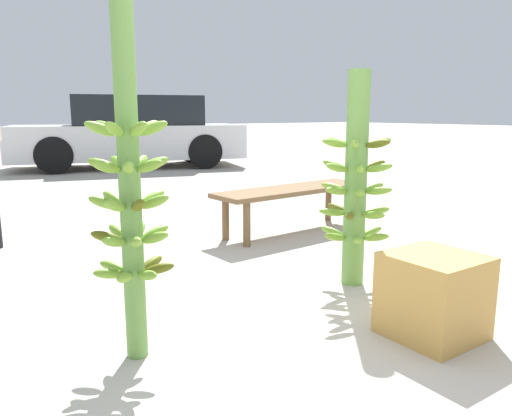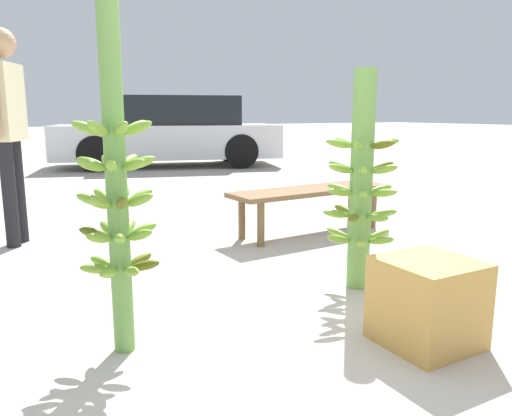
{
  "view_description": "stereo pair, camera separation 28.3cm",
  "coord_description": "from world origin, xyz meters",
  "px_view_note": "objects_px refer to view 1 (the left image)",
  "views": [
    {
      "loc": [
        -1.49,
        -1.68,
        1.06
      ],
      "look_at": [
        0.09,
        0.61,
        0.53
      ],
      "focal_mm": 35.0,
      "sensor_mm": 36.0,
      "label": 1
    },
    {
      "loc": [
        -1.25,
        -1.83,
        1.06
      ],
      "look_at": [
        0.09,
        0.61,
        0.53
      ],
      "focal_mm": 35.0,
      "sensor_mm": 36.0,
      "label": 2
    }
  ],
  "objects_px": {
    "banana_stalk_left": "(130,184)",
    "market_bench": "(292,194)",
    "produce_crate": "(433,296)",
    "parked_car": "(131,133)",
    "banana_stalk_center": "(356,183)"
  },
  "relations": [
    {
      "from": "market_bench",
      "to": "produce_crate",
      "type": "distance_m",
      "value": 2.2
    },
    {
      "from": "banana_stalk_left",
      "to": "parked_car",
      "type": "height_order",
      "value": "banana_stalk_left"
    },
    {
      "from": "market_bench",
      "to": "produce_crate",
      "type": "relative_size",
      "value": 3.84
    },
    {
      "from": "parked_car",
      "to": "produce_crate",
      "type": "height_order",
      "value": "parked_car"
    },
    {
      "from": "banana_stalk_center",
      "to": "produce_crate",
      "type": "distance_m",
      "value": 0.91
    },
    {
      "from": "banana_stalk_left",
      "to": "produce_crate",
      "type": "height_order",
      "value": "banana_stalk_left"
    },
    {
      "from": "banana_stalk_left",
      "to": "banana_stalk_center",
      "type": "distance_m",
      "value": 1.49
    },
    {
      "from": "banana_stalk_left",
      "to": "market_bench",
      "type": "height_order",
      "value": "banana_stalk_left"
    },
    {
      "from": "banana_stalk_left",
      "to": "produce_crate",
      "type": "relative_size",
      "value": 4.04
    },
    {
      "from": "market_bench",
      "to": "parked_car",
      "type": "height_order",
      "value": "parked_car"
    },
    {
      "from": "banana_stalk_left",
      "to": "market_bench",
      "type": "bearing_deg",
      "value": 35.29
    },
    {
      "from": "banana_stalk_left",
      "to": "parked_car",
      "type": "xyz_separation_m",
      "value": [
        2.87,
        7.54,
        -0.1
      ]
    },
    {
      "from": "market_bench",
      "to": "parked_car",
      "type": "relative_size",
      "value": 0.33
    },
    {
      "from": "banana_stalk_left",
      "to": "banana_stalk_center",
      "type": "relative_size",
      "value": 1.24
    },
    {
      "from": "banana_stalk_left",
      "to": "market_bench",
      "type": "xyz_separation_m",
      "value": [
        2.03,
        1.44,
        -0.42
      ]
    }
  ]
}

